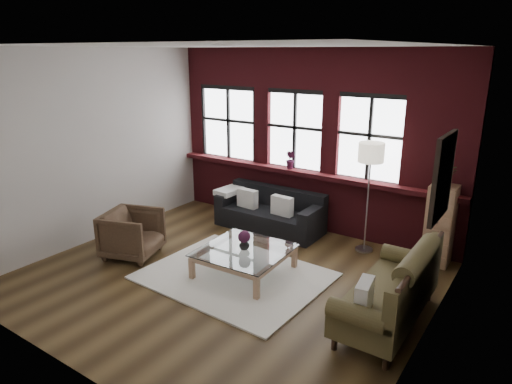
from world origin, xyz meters
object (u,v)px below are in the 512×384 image
Objects in this scene: floor_lamp at (368,194)px; coffee_table at (244,262)px; drawer_chest at (440,225)px; armchair at (132,234)px; vintage_settee at (389,285)px; vase at (244,244)px; dark_sofa at (269,211)px.

coffee_table is at bearing -122.61° from floor_lamp.
floor_lamp is at bearing -170.62° from drawer_chest.
vintage_settee is at bearing -103.09° from armchair.
coffee_table is (-2.14, 0.06, -0.32)m from vintage_settee.
floor_lamp reaches higher than armchair.
armchair is (-3.98, -0.42, -0.13)m from vintage_settee.
vase is (0.00, 0.00, 0.28)m from coffee_table.
vintage_settee is at bearing -61.65° from floor_lamp.
coffee_table is 0.62× the size of floor_lamp.
floor_lamp reaches higher than vintage_settee.
vase is 0.08× the size of floor_lamp.
dark_sofa is at bearing -47.78° from armchair.
floor_lamp reaches higher than vase.
vase is at bearing -68.97° from dark_sofa.
armchair is at bearing -142.76° from floor_lamp.
floor_lamp is (-1.09, -0.18, 0.35)m from drawer_chest.
floor_lamp is at bearing -71.89° from armchair.
vintage_settee is 11.71× the size of vase.
armchair reaches higher than coffee_table.
armchair is 0.66× the size of drawer_chest.
coffee_table is at bearing -135.00° from vase.
vintage_settee reaches higher than armchair.
dark_sofa is 1.01× the size of floor_lamp.
coffee_table is (0.65, -1.69, -0.16)m from dark_sofa.
dark_sofa is 1.03× the size of vintage_settee.
dark_sofa is at bearing 111.03° from coffee_table.
vase is at bearing -138.63° from drawer_chest.
armchair is 3.79m from floor_lamp.
floor_lamp reaches higher than coffee_table.
armchair is 4.75m from drawer_chest.
armchair reaches higher than vase.
armchair is (-1.19, -2.17, 0.02)m from dark_sofa.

